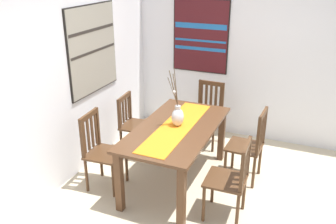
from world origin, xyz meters
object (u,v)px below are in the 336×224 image
at_px(chair_1, 134,124).
at_px(painting_on_side_wall, 201,36).
at_px(painting_on_back_wall, 93,49).
at_px(chair_3, 208,113).
at_px(dining_table, 177,136).
at_px(chair_4, 101,150).
at_px(centerpiece_vase, 178,116).
at_px(chair_2, 249,144).
at_px(chair_0, 231,178).

height_order(chair_1, painting_on_side_wall, painting_on_side_wall).
bearing_deg(painting_on_back_wall, painting_on_side_wall, -34.75).
bearing_deg(chair_3, painting_on_side_wall, 32.68).
xyz_separation_m(dining_table, chair_1, (0.44, 0.82, -0.17)).
distance_m(chair_4, painting_on_back_wall, 1.32).
relative_size(centerpiece_vase, chair_1, 0.82).
xyz_separation_m(chair_3, painting_on_back_wall, (-0.96, 1.30, 1.04)).
distance_m(chair_2, chair_4, 1.83).
height_order(chair_0, painting_on_back_wall, painting_on_back_wall).
xyz_separation_m(chair_0, painting_on_back_wall, (0.64, 2.06, 1.06)).
height_order(dining_table, chair_1, chair_1).
bearing_deg(chair_4, chair_3, -27.50).
distance_m(chair_3, chair_4, 1.82).
bearing_deg(chair_4, chair_1, 1.03).
distance_m(painting_on_back_wall, painting_on_side_wall, 1.74).
bearing_deg(centerpiece_vase, painting_on_back_wall, 81.27).
xyz_separation_m(centerpiece_vase, chair_2, (0.38, -0.81, -0.40)).
height_order(chair_1, chair_3, chair_3).
relative_size(chair_3, painting_on_side_wall, 0.85).
relative_size(centerpiece_vase, chair_0, 0.79).
bearing_deg(chair_0, chair_4, 90.74).
bearing_deg(dining_table, centerpiece_vase, 6.18).
height_order(dining_table, centerpiece_vase, centerpiece_vase).
xyz_separation_m(centerpiece_vase, chair_4, (-0.46, 0.81, -0.40)).
relative_size(chair_1, painting_on_back_wall, 0.78).
relative_size(chair_2, chair_3, 1.00).
relative_size(chair_0, chair_1, 1.04).
bearing_deg(chair_4, centerpiece_vase, -60.17).
bearing_deg(painting_on_side_wall, chair_1, 155.83).
distance_m(centerpiece_vase, chair_3, 1.22).
distance_m(chair_0, painting_on_back_wall, 2.40).
height_order(dining_table, chair_3, chair_3).
height_order(chair_0, chair_3, chair_3).
bearing_deg(chair_1, centerpiece_vase, -116.45).
bearing_deg(chair_2, chair_3, 45.44).
height_order(centerpiece_vase, painting_on_side_wall, painting_on_side_wall).
bearing_deg(painting_on_back_wall, centerpiece_vase, -98.73).
distance_m(chair_3, painting_on_back_wall, 1.92).
distance_m(centerpiece_vase, chair_0, 0.99).
height_order(chair_1, chair_2, chair_2).
bearing_deg(painting_on_side_wall, dining_table, -170.55).
distance_m(centerpiece_vase, chair_2, 0.98).
bearing_deg(chair_4, chair_0, -89.26).
relative_size(chair_1, painting_on_side_wall, 0.80).
bearing_deg(chair_3, painting_on_back_wall, 126.27).
height_order(centerpiece_vase, chair_0, centerpiece_vase).
bearing_deg(chair_0, painting_on_back_wall, 72.81).
distance_m(dining_table, chair_1, 0.95).
distance_m(chair_2, painting_on_side_wall, 1.95).
bearing_deg(chair_2, dining_table, 117.37).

